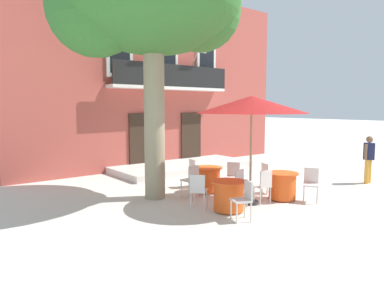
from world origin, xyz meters
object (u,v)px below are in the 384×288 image
at_px(plane_tree, 150,3).
at_px(cafe_chair_near_tree_2, 244,198).
at_px(cafe_chair_middle_0, 233,175).
at_px(pedestrian_near_entrance, 369,157).
at_px(cafe_chair_middle_1, 195,171).
at_px(cafe_chair_middle_2, 191,178).
at_px(cafe_chair_near_tree_0, 243,185).
at_px(cafe_table_near_tree, 229,196).
at_px(cafe_chair_front_2, 268,176).
at_px(cafe_table_front, 282,186).
at_px(cafe_chair_front_1, 311,182).
at_px(cafe_chair_near_tree_1, 198,189).
at_px(cafe_table_middle, 208,179).
at_px(cafe_umbrella, 252,105).
at_px(cafe_chair_front_0, 263,184).

height_order(plane_tree, cafe_chair_near_tree_2, plane_tree).
xyz_separation_m(cafe_chair_middle_0, pedestrian_near_entrance, (4.48, -1.90, 0.37)).
distance_m(cafe_chair_middle_1, cafe_chair_middle_2, 1.22).
bearing_deg(cafe_chair_near_tree_0, cafe_table_near_tree, -163.10).
bearing_deg(cafe_chair_front_2, cafe_table_front, -108.77).
xyz_separation_m(cafe_chair_front_1, cafe_chair_front_2, (-0.22, 1.31, 0.00)).
height_order(cafe_chair_near_tree_2, cafe_chair_middle_2, same).
relative_size(cafe_chair_near_tree_2, cafe_chair_middle_1, 1.00).
distance_m(plane_tree, cafe_chair_near_tree_1, 5.10).
bearing_deg(cafe_table_front, cafe_chair_front_1, -52.29).
relative_size(cafe_table_middle, cafe_chair_middle_1, 0.95).
relative_size(cafe_chair_near_tree_1, pedestrian_near_entrance, 0.57).
bearing_deg(cafe_chair_near_tree_2, cafe_chair_middle_2, 81.01).
distance_m(cafe_table_middle, cafe_chair_middle_2, 0.77).
relative_size(cafe_chair_near_tree_0, cafe_table_front, 1.05).
bearing_deg(cafe_table_near_tree, cafe_chair_near_tree_1, 132.50).
relative_size(plane_tree, cafe_chair_near_tree_2, 7.64).
bearing_deg(cafe_umbrella, cafe_chair_front_0, -40.85).
height_order(cafe_table_near_tree, cafe_chair_front_0, cafe_chair_front_0).
height_order(cafe_chair_middle_0, cafe_table_front, cafe_chair_middle_0).
distance_m(cafe_chair_near_tree_1, cafe_chair_near_tree_2, 1.31).
bearing_deg(cafe_chair_near_tree_2, cafe_umbrella, 36.80).
bearing_deg(pedestrian_near_entrance, cafe_chair_front_0, 173.56).
distance_m(cafe_table_near_tree, cafe_umbrella, 2.41).
distance_m(cafe_chair_middle_1, cafe_chair_front_2, 2.31).
bearing_deg(cafe_chair_front_2, cafe_chair_middle_1, 120.72).
bearing_deg(cafe_table_middle, cafe_umbrella, -89.05).
distance_m(cafe_chair_near_tree_0, cafe_umbrella, 2.09).
distance_m(cafe_table_front, cafe_chair_front_1, 0.77).
xyz_separation_m(plane_tree, cafe_chair_front_2, (2.99, -1.67, -4.80)).
distance_m(cafe_chair_front_2, pedestrian_near_entrance, 3.94).
xyz_separation_m(cafe_chair_near_tree_2, cafe_chair_middle_2, (0.38, 2.41, 0.00)).
relative_size(cafe_chair_front_0, cafe_chair_front_2, 1.00).
distance_m(cafe_table_middle, cafe_chair_middle_0, 0.77).
bearing_deg(plane_tree, cafe_chair_front_0, -49.55).
xyz_separation_m(plane_tree, cafe_umbrella, (1.74, -2.11, -2.71)).
xyz_separation_m(cafe_chair_near_tree_0, cafe_chair_front_1, (1.68, -0.95, 0.00)).
bearing_deg(cafe_chair_middle_1, cafe_chair_front_1, -67.02).
bearing_deg(plane_tree, cafe_chair_near_tree_0, -53.20).
relative_size(cafe_chair_middle_1, cafe_chair_front_0, 1.00).
distance_m(cafe_chair_near_tree_2, cafe_chair_front_1, 2.62).
xyz_separation_m(cafe_chair_near_tree_0, cafe_chair_near_tree_2, (-0.94, -0.94, 0.00)).
relative_size(cafe_chair_near_tree_0, cafe_chair_middle_2, 1.00).
bearing_deg(cafe_chair_front_1, cafe_chair_near_tree_0, 150.66).
xyz_separation_m(cafe_table_near_tree, cafe_chair_middle_2, (0.16, 1.69, 0.14)).
bearing_deg(cafe_table_front, cafe_chair_near_tree_1, 164.37).
bearing_deg(cafe_chair_front_0, cafe_table_near_tree, 176.11).
xyz_separation_m(cafe_chair_front_1, pedestrian_near_entrance, (3.52, 0.11, 0.37)).
distance_m(cafe_chair_front_0, cafe_chair_front_2, 1.20).
xyz_separation_m(cafe_chair_front_1, cafe_umbrella, (-1.47, 0.87, 2.08)).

